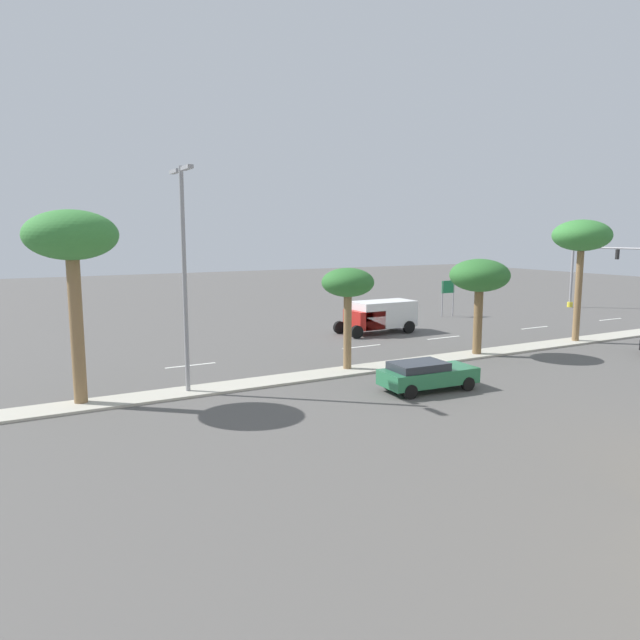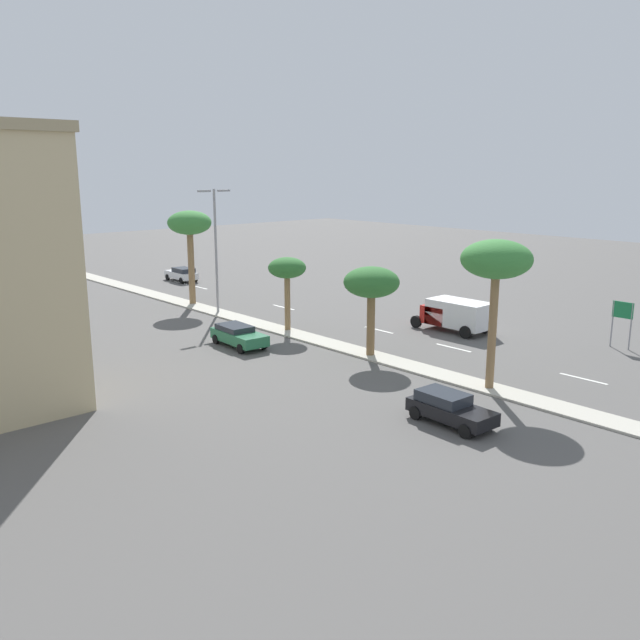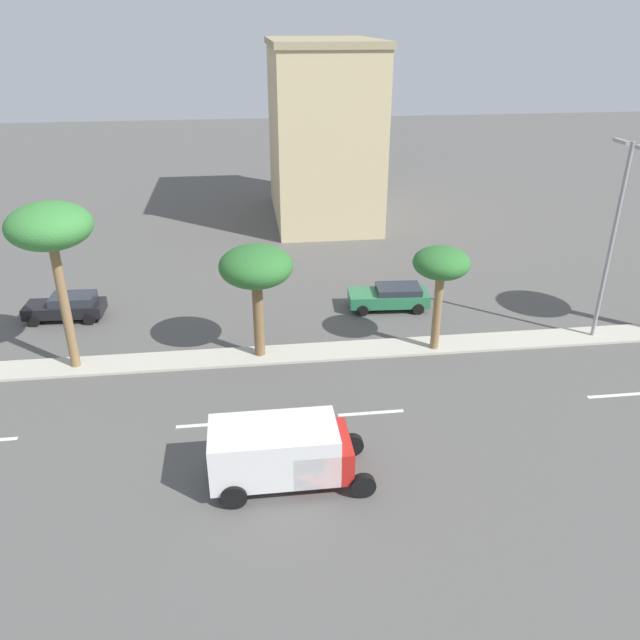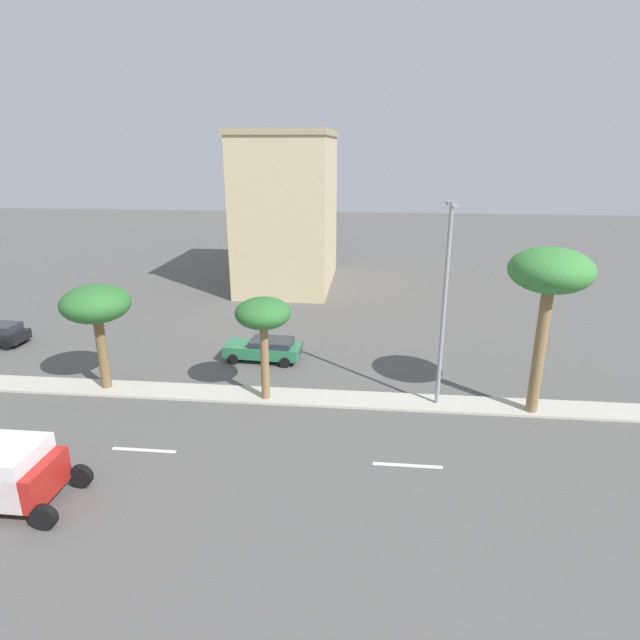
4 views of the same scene
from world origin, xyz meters
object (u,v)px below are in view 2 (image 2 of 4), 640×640
Objects in this scene: street_lamp_inboard at (216,241)px; directional_road_sign at (622,315)px; sedan_white_left at (182,274)px; box_truck at (454,314)px; palm_tree_outboard at (190,225)px; sedan_green_center at (238,335)px; sedan_black_leading at (449,408)px; palm_tree_front at (287,270)px; palm_tree_trailing at (496,262)px; palm_tree_left at (371,284)px.

directional_road_sign is at bearing -63.29° from street_lamp_inboard.
box_truck is (3.14, -32.66, 0.50)m from sedan_white_left.
palm_tree_outboard is 1.74× the size of sedan_green_center.
palm_tree_outboard is at bearing 79.42° from sedan_black_leading.
palm_tree_outboard is 14.21m from sedan_white_left.
sedan_white_left is at bearing 74.93° from sedan_black_leading.
palm_tree_front reaches higher than box_truck.
street_lamp_inboard reaches higher than directional_road_sign.
palm_tree_trailing reaches higher than palm_tree_left.
palm_tree_left is at bearing 144.86° from directional_road_sign.
sedan_black_leading is 18.44m from box_truck.
sedan_white_left is (5.74, 11.51, -6.05)m from palm_tree_outboard.
sedan_green_center is at bearing -167.81° from palm_tree_front.
palm_tree_left reaches higher than sedan_green_center.
palm_tree_outboard is (-13.15, 31.32, 4.62)m from directional_road_sign.
street_lamp_inboard is 2.29× the size of sedan_white_left.
sedan_black_leading is at bearing -164.18° from palm_tree_trailing.
sedan_black_leading is (-0.83, -17.89, 0.01)m from sedan_green_center.
palm_tree_left is 0.98× the size of box_truck.
sedan_black_leading reaches higher than sedan_green_center.
street_lamp_inboard reaches higher than palm_tree_trailing.
sedan_green_center is 1.06× the size of sedan_white_left.
palm_tree_trailing is 1.42× the size of palm_tree_left.
palm_tree_outboard is (0.43, 30.47, -0.01)m from palm_tree_trailing.
palm_tree_left is 12.32m from sedan_black_leading.
palm_tree_outboard is 1.85× the size of sedan_white_left.
street_lamp_inboard is at bearing -94.63° from palm_tree_outboard.
palm_tree_outboard is 16.25m from sedan_green_center.
palm_tree_trailing reaches higher than directional_road_sign.
sedan_green_center is (-4.80, -9.69, -5.14)m from street_lamp_inboard.
sedan_green_center is 1.08× the size of sedan_black_leading.
directional_road_sign is at bearing -43.14° from sedan_green_center.
box_truck reaches higher than sedan_black_leading.
palm_tree_front is at bearing -103.27° from sedan_white_left.
directional_road_sign is 0.31× the size of street_lamp_inboard.
directional_road_sign is at bearing -3.56° from palm_tree_trailing.
directional_road_sign is 11.06m from box_truck.
palm_tree_front reaches higher than sedan_white_left.
palm_tree_front is 1.22× the size of sedan_white_left.
street_lamp_inboard is 2.15× the size of sedan_green_center.
palm_tree_trailing is at bearing -91.24° from palm_tree_front.
palm_tree_trailing is 0.80× the size of street_lamp_inboard.
palm_tree_trailing is at bearing 15.82° from sedan_black_leading.
sedan_green_center is at bearing -110.03° from palm_tree_outboard.
palm_tree_trailing is 30.47m from palm_tree_outboard.
palm_tree_trailing reaches higher than sedan_green_center.
sedan_black_leading is (-5.99, -32.05, -6.07)m from palm_tree_outboard.
sedan_green_center is at bearing 121.81° from palm_tree_left.
palm_tree_front is 8.71m from street_lamp_inboard.
palm_tree_front is (-13.20, 18.26, 2.28)m from directional_road_sign.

